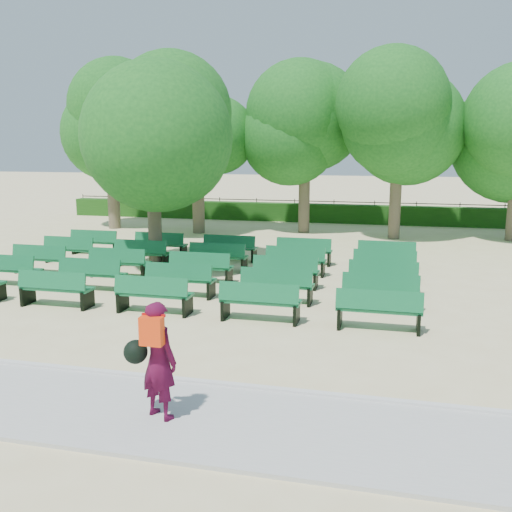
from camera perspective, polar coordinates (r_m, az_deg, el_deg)
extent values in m
plane|color=beige|center=(15.29, -1.76, -3.24)|extent=(120.00, 120.00, 0.00)
cube|color=#B5B6B1|center=(8.77, -15.18, -14.52)|extent=(30.00, 2.20, 0.06)
cube|color=silver|center=(9.69, -11.86, -11.71)|extent=(30.00, 0.12, 0.10)
cube|color=#1B4B13|center=(28.75, 5.71, 4.31)|extent=(26.00, 0.70, 0.90)
cube|color=#116637|center=(15.96, -5.54, -1.06)|extent=(1.78, 0.63, 0.06)
cube|color=#116637|center=(15.72, -5.80, -0.35)|extent=(1.75, 0.28, 0.41)
cylinder|color=brown|center=(17.95, -10.09, 3.32)|extent=(0.42, 0.42, 2.83)
ellipsoid|color=#1D651E|center=(17.80, -10.38, 11.60)|extent=(4.27, 4.27, 3.84)
imported|color=#480A27|center=(7.98, -9.72, -10.22)|extent=(0.71, 0.59, 1.65)
cube|color=#FF3B0D|center=(7.66, -10.39, -7.40)|extent=(0.31, 0.15, 0.38)
sphere|color=black|center=(8.02, -11.95, -9.36)|extent=(0.33, 0.33, 0.33)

